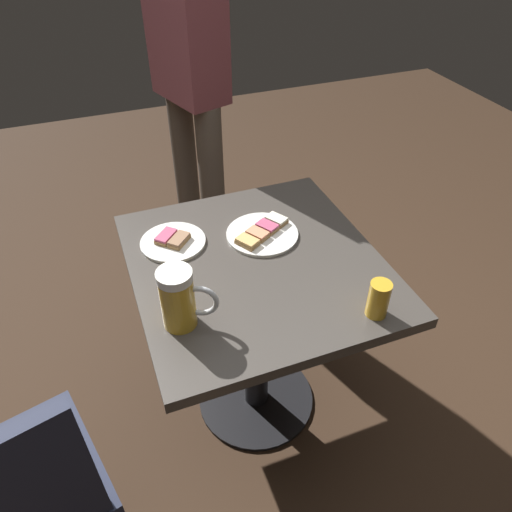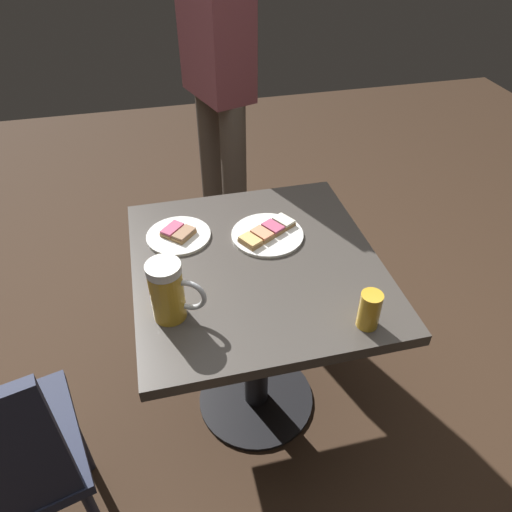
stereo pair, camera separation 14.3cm
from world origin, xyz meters
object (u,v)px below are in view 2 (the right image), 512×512
at_px(patron_standing, 218,76).
at_px(plate_near, 267,234).
at_px(plate_far, 179,235).
at_px(beer_mug, 169,291).
at_px(beer_glass_small, 369,310).

bearing_deg(patron_standing, plate_near, -16.87).
relative_size(plate_far, beer_mug, 1.17).
xyz_separation_m(plate_far, beer_glass_small, (0.43, -0.49, 0.04)).
distance_m(beer_glass_small, patron_standing, 1.22).
height_order(plate_near, plate_far, same).
height_order(beer_mug, beer_glass_small, beer_mug).
height_order(plate_near, beer_mug, beer_mug).
distance_m(beer_mug, beer_glass_small, 0.51).
distance_m(plate_near, beer_mug, 0.44).
height_order(plate_far, patron_standing, patron_standing).
relative_size(plate_near, patron_standing, 0.14).
height_order(plate_far, beer_glass_small, beer_glass_small).
xyz_separation_m(plate_far, patron_standing, (0.26, 0.70, 0.24)).
bearing_deg(plate_far, plate_near, -12.38).
xyz_separation_m(beer_mug, patron_standing, (0.32, 1.04, 0.16)).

